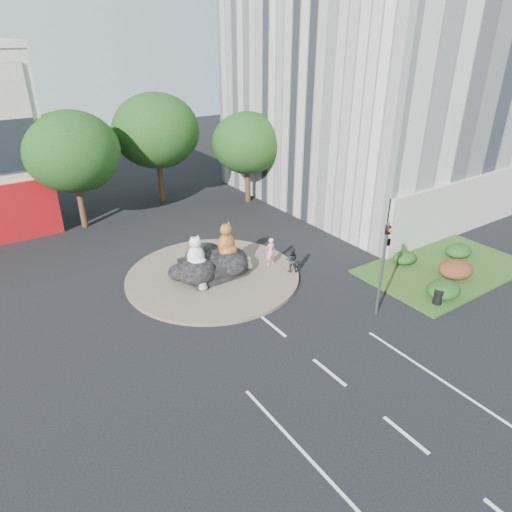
{
  "coord_description": "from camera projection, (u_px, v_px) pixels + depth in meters",
  "views": [
    {
      "loc": [
        -10.98,
        -10.71,
        12.9
      ],
      "look_at": [
        1.38,
        7.54,
        2.0
      ],
      "focal_mm": 32.0,
      "sensor_mm": 36.0,
      "label": 1
    }
  ],
  "objects": [
    {
      "name": "litter_bin",
      "position": [
        438.0,
        297.0,
        23.65
      ],
      "size": [
        0.55,
        0.55,
        0.73
      ],
      "primitive_type": "cylinder",
      "rotation": [
        0.0,
        0.0,
        0.19
      ],
      "color": "black",
      "rests_on": "grass_verge"
    },
    {
      "name": "tree_right",
      "position": [
        248.0,
        146.0,
        36.58
      ],
      "size": [
        5.7,
        5.7,
        7.3
      ],
      "color": "#382314",
      "rests_on": "ground"
    },
    {
      "name": "hedge_near_green",
      "position": [
        444.0,
        290.0,
        24.2
      ],
      "size": [
        2.0,
        1.6,
        0.9
      ],
      "primitive_type": "ellipsoid",
      "color": "#133410",
      "rests_on": "grass_verge"
    },
    {
      "name": "kitten_white",
      "position": [
        249.0,
        263.0,
        26.99
      ],
      "size": [
        0.61,
        0.6,
        0.77
      ],
      "primitive_type": null,
      "rotation": [
        0.0,
        0.0,
        0.72
      ],
      "color": "silver",
      "rests_on": "roundabout_island"
    },
    {
      "name": "rock_plinth",
      "position": [
        212.0,
        267.0,
        26.32
      ],
      "size": [
        3.2,
        2.6,
        0.9
      ],
      "primitive_type": null,
      "color": "black",
      "rests_on": "roundabout_island"
    },
    {
      "name": "tree_mid",
      "position": [
        157.0,
        134.0,
        36.12
      ],
      "size": [
        6.84,
        6.84,
        8.76
      ],
      "color": "#382314",
      "rests_on": "ground"
    },
    {
      "name": "ground",
      "position": [
        329.0,
        372.0,
        19.19
      ],
      "size": [
        120.0,
        120.0,
        0.0
      ],
      "primitive_type": "plane",
      "color": "black",
      "rests_on": "ground"
    },
    {
      "name": "grass_verge",
      "position": [
        444.0,
        269.0,
        27.42
      ],
      "size": [
        10.0,
        6.0,
        0.12
      ],
      "primitive_type": "cube",
      "color": "#234517",
      "rests_on": "ground"
    },
    {
      "name": "street_lamp",
      "position": [
        398.0,
        174.0,
        29.55
      ],
      "size": [
        2.34,
        0.22,
        8.06
      ],
      "color": "#595B60",
      "rests_on": "ground"
    },
    {
      "name": "hedge_red",
      "position": [
        456.0,
        269.0,
        26.18
      ],
      "size": [
        2.2,
        1.76,
        0.99
      ],
      "primitive_type": "ellipsoid",
      "color": "#441A12",
      "rests_on": "grass_verge"
    },
    {
      "name": "traffic_light",
      "position": [
        386.0,
        249.0,
        21.63
      ],
      "size": [
        0.44,
        1.24,
        5.0
      ],
      "color": "#595B60",
      "rests_on": "ground"
    },
    {
      "name": "cat_white",
      "position": [
        196.0,
        251.0,
        24.99
      ],
      "size": [
        1.17,
        1.02,
        1.9
      ],
      "primitive_type": null,
      "rotation": [
        0.0,
        0.0,
        -0.03
      ],
      "color": "silver",
      "rests_on": "rock_plinth"
    },
    {
      "name": "tree_left",
      "position": [
        73.0,
        155.0,
        31.26
      ],
      "size": [
        6.46,
        6.46,
        8.27
      ],
      "color": "#382314",
      "rests_on": "ground"
    },
    {
      "name": "hedge_mid_green",
      "position": [
        458.0,
        251.0,
        28.59
      ],
      "size": [
        1.8,
        1.44,
        0.81
      ],
      "primitive_type": "ellipsoid",
      "color": "#133410",
      "rests_on": "grass_verge"
    },
    {
      "name": "pedestrian_dark",
      "position": [
        292.0,
        260.0,
        26.5
      ],
      "size": [
        0.92,
        0.89,
        1.5
      ],
      "primitive_type": "imported",
      "rotation": [
        0.0,
        0.0,
        2.51
      ],
      "color": "black",
      "rests_on": "roundabout_island"
    },
    {
      "name": "pedestrian_pink",
      "position": [
        270.0,
        251.0,
        27.26
      ],
      "size": [
        0.64,
        0.43,
        1.73
      ],
      "primitive_type": "imported",
      "rotation": [
        0.0,
        0.0,
        3.17
      ],
      "color": "pink",
      "rests_on": "roundabout_island"
    },
    {
      "name": "hedge_back_green",
      "position": [
        405.0,
        258.0,
        27.82
      ],
      "size": [
        1.6,
        1.28,
        0.72
      ],
      "primitive_type": "ellipsoid",
      "color": "#133410",
      "rests_on": "grass_verge"
    },
    {
      "name": "kitten_calico",
      "position": [
        202.0,
        282.0,
        24.7
      ],
      "size": [
        0.76,
        0.72,
        0.99
      ],
      "primitive_type": null,
      "rotation": [
        0.0,
        0.0,
        -0.43
      ],
      "color": "silver",
      "rests_on": "roundabout_island"
    },
    {
      "name": "roundabout_island",
      "position": [
        213.0,
        276.0,
        26.56
      ],
      "size": [
        10.0,
        10.0,
        0.2
      ],
      "primitive_type": "cylinder",
      "color": "brown",
      "rests_on": "ground"
    },
    {
      "name": "cat_tabby",
      "position": [
        226.0,
        239.0,
        26.28
      ],
      "size": [
        1.39,
        1.25,
        2.07
      ],
      "primitive_type": null,
      "rotation": [
        0.0,
        0.0,
        0.15
      ],
      "color": "#C18328",
      "rests_on": "rock_plinth"
    }
  ]
}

